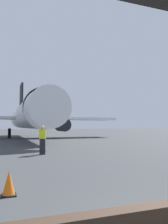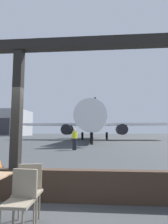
# 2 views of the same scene
# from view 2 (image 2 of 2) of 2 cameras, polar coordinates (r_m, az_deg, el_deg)

# --- Properties ---
(ground_plane) EXTENTS (220.00, 220.00, 0.00)m
(ground_plane) POSITION_cam_2_polar(r_m,az_deg,el_deg) (44.15, 2.20, -8.09)
(ground_plane) COLOR #383A3D
(window_frame) EXTENTS (9.15, 0.24, 3.64)m
(window_frame) POSITION_cam_2_polar(r_m,az_deg,el_deg) (4.50, -20.25, -8.50)
(window_frame) COLOR #38281E
(window_frame) RESTS_ON ground
(cafe_chair_window_left) EXTENTS (0.45, 0.45, 0.92)m
(cafe_chair_window_left) POSITION_cam_2_polar(r_m,az_deg,el_deg) (3.49, -16.67, -21.33)
(cafe_chair_window_left) COLOR gray
(cafe_chair_window_left) RESTS_ON ground
(cafe_chair_aisle_right) EXTENTS (0.42, 0.42, 0.90)m
(cafe_chair_aisle_right) POSITION_cam_2_polar(r_m,az_deg,el_deg) (3.16, -18.80, -23.19)
(cafe_chair_aisle_right) COLOR gray
(cafe_chair_aisle_right) RESTS_ON ground
(airplane) EXTENTS (27.45, 30.70, 10.04)m
(airplane) POSITION_cam_2_polar(r_m,az_deg,el_deg) (33.86, 3.12, -3.23)
(airplane) COLOR silver
(airplane) RESTS_ON ground
(ground_crew_worker) EXTENTS (0.40, 0.54, 1.74)m
(ground_crew_worker) POSITION_cam_2_polar(r_m,az_deg,el_deg) (15.49, -2.92, -8.31)
(ground_crew_worker) COLOR black
(ground_crew_worker) RESTS_ON ground
(distant_hangar) EXTENTS (21.60, 14.46, 10.00)m
(distant_hangar) POSITION_cam_2_polar(r_m,az_deg,el_deg) (80.87, -24.54, -3.13)
(distant_hangar) COLOR gray
(distant_hangar) RESTS_ON ground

